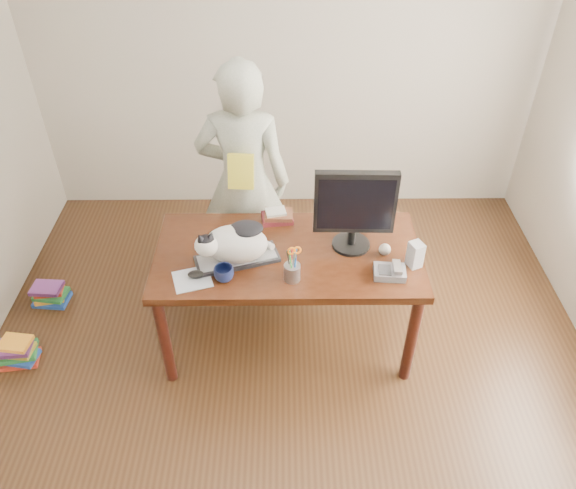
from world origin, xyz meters
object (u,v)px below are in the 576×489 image
Objects in this scene: monitor at (355,207)px; book_pile_a at (18,352)px; pen_cup at (292,270)px; book_stack at (278,216)px; mouse at (196,274)px; speaker at (415,255)px; keyboard at (237,259)px; baseball at (385,249)px; cat at (233,243)px; desk at (288,262)px; person at (244,183)px; phone at (390,272)px; calculator at (371,217)px; book_pile_b at (50,294)px; coffee_mug at (224,274)px.

monitor reaches higher than book_pile_a.
book_stack is at bearing 98.71° from pen_cup.
mouse is 1.40m from book_pile_a.
mouse is at bearing -134.56° from book_stack.
pen_cup is 2.18× the size of mouse.
pen_cup is at bearing -1.23° from book_pile_a.
monitor is at bearing 130.79° from speaker.
baseball is (0.88, 0.05, 0.02)m from keyboard.
cat is 0.90m from baseball.
desk is 0.61m from baseball.
cat is at bearing -125.91° from book_stack.
baseball is at bearing -13.58° from cat.
person is at bearing 28.75° from book_pile_a.
phone is (0.88, -0.14, 0.01)m from keyboard.
book_stack is 0.60m from calculator.
desk is 0.63m from mouse.
book_stack is at bearing 149.35° from monitor.
mouse is 0.54× the size of calculator.
monitor reaches higher than phone.
calculator is at bearing -1.01° from book_pile_b.
mouse reaches higher than book_pile_b.
cat reaches higher than coffee_mug.
pen_cup is at bearing -158.78° from baseball.
coffee_mug reaches higher than calculator.
book_pile_b is (-1.41, 0.43, -0.82)m from cat.
cat is at bearing 92.49° from person.
speaker is at bearing -23.85° from monitor.
cat is (-0.31, -0.16, 0.29)m from desk.
monitor is at bearing 37.75° from pen_cup.
book_pile_a is at bearing -93.13° from book_pile_b.
mouse is 0.68× the size of speaker.
coffee_mug is at bearing -24.71° from mouse.
book_pile_a is (-1.23, 0.02, -0.68)m from mouse.
baseball is 2.43m from book_pile_b.
desk is 6.76× the size of pen_cup.
cat is at bearing 72.84° from coffee_mug.
book_pile_a is at bearing 33.15° from person.
baseball is at bearing -32.51° from book_stack.
baseball is at bearing 123.49° from speaker.
person is 6.65× the size of book_pile_b.
cat is 0.91m from phone.
book_stack is 1.80m from book_pile_b.
calculator is at bearing 7.42° from cat.
speaker is 0.59× the size of book_pile_a.
monitor reaches higher than coffee_mug.
book_pile_b is at bearing 137.22° from mouse.
book_pile_a is at bearing -170.97° from desk.
baseball is at bearing -17.15° from monitor.
desk is 6.20× the size of book_pile_b.
baseball is 0.35× the size of calculator.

